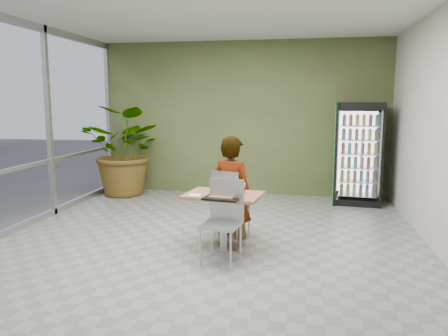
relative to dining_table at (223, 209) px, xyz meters
The scene contains 13 objects.
ground 0.60m from the dining_table, 161.81° to the left, with size 7.00×7.00×0.00m, color gray.
room_envelope 1.10m from the dining_table, 161.81° to the left, with size 6.00×7.00×3.20m, color silver, non-canonical shape.
storefront_frame 3.42m from the dining_table, behind, with size 0.10×7.00×3.20m, color #ACAFB1, non-canonical shape.
dining_table is the anchor object (origin of this frame).
chair_far 0.52m from the dining_table, 91.83° to the left, with size 0.56×0.56×0.98m.
chair_near 0.44m from the dining_table, 78.99° to the right, with size 0.52×0.52×1.01m.
seated_woman 0.56m from the dining_table, 88.02° to the left, with size 0.66×0.42×1.78m, color black.
pizza_plate 0.26m from the dining_table, 131.88° to the left, with size 0.35×0.29×0.03m.
soda_cup 0.38m from the dining_table, ahead, with size 0.09×0.09×0.15m.
napkin_stack 0.46m from the dining_table, 145.58° to the right, with size 0.15×0.15×0.02m, color white.
cafeteria_tray 0.39m from the dining_table, 81.92° to the right, with size 0.45×0.32×0.03m, color black.
beverage_fridge 3.70m from the dining_table, 55.74° to the left, with size 0.96×0.77×1.94m.
potted_plant 3.98m from the dining_table, 130.93° to the left, with size 1.68×1.46×1.87m, color #2D6E2C.
Camera 1 is at (1.26, -5.63, 1.96)m, focal length 35.00 mm.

